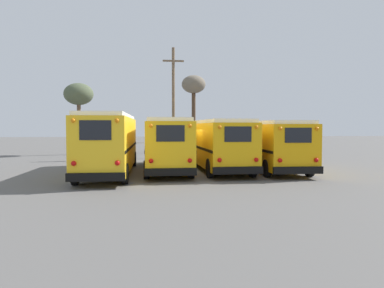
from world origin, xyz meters
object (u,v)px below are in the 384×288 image
school_bus_1 (165,142)px  bare_tree_0 (194,87)px  utility_pole (173,101)px  bare_tree_1 (79,95)px  school_bus_2 (216,142)px  school_bus_0 (110,142)px  school_bus_3 (269,143)px

school_bus_1 → bare_tree_0: 17.63m
utility_pole → bare_tree_1: bearing=150.7°
school_bus_1 → school_bus_2: school_bus_1 is taller
school_bus_0 → bare_tree_0: (7.03, 17.90, 5.00)m
bare_tree_1 → bare_tree_0: bearing=12.7°
school_bus_1 → school_bus_3: 6.41m
school_bus_1 → bare_tree_1: 16.27m
utility_pole → bare_tree_1: (-8.69, 4.87, 0.76)m
school_bus_3 → bare_tree_0: bearing=98.6°
bare_tree_0 → bare_tree_1: (-11.36, -2.55, -1.17)m
school_bus_1 → bare_tree_0: size_ratio=1.31×
school_bus_3 → utility_pole: size_ratio=1.04×
school_bus_1 → utility_pole: utility_pole is taller
school_bus_2 → school_bus_3: (3.19, -0.64, -0.05)m
school_bus_3 → bare_tree_1: bare_tree_1 is taller
school_bus_0 → school_bus_1: 3.52m
school_bus_0 → utility_pole: bearing=67.5°
school_bus_0 → utility_pole: (4.35, 10.48, 3.07)m
school_bus_2 → bare_tree_0: size_ratio=1.34×
school_bus_1 → school_bus_3: bearing=-4.5°
school_bus_1 → utility_pole: bearing=82.7°
school_bus_2 → utility_pole: bearing=103.0°
school_bus_1 → bare_tree_1: size_ratio=1.55×
school_bus_0 → bare_tree_0: bare_tree_0 is taller
school_bus_0 → school_bus_3: school_bus_0 is taller
school_bus_3 → utility_pole: utility_pole is taller
utility_pole → school_bus_1: bearing=-97.3°
school_bus_0 → utility_pole: size_ratio=1.15×
school_bus_2 → school_bus_3: bearing=-11.3°
school_bus_1 → school_bus_2: size_ratio=0.98×
utility_pole → bare_tree_1: 9.99m
school_bus_3 → bare_tree_0: (-2.56, 16.93, 5.18)m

